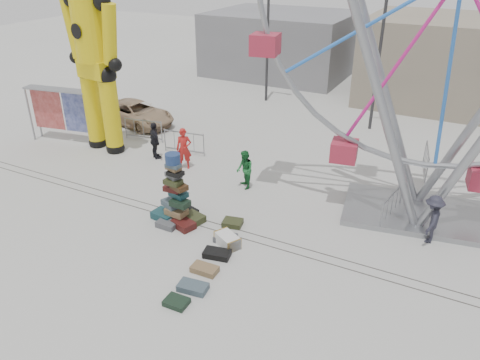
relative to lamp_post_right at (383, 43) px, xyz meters
The scene contains 28 objects.
ground 14.09m from the lamp_post_right, 103.39° to the right, with size 90.00×90.00×0.00m, color #9E9E99.
track_line_near 13.54m from the lamp_post_right, 104.01° to the right, with size 40.00×0.04×0.01m, color #47443F.
track_line_far 13.18m from the lamp_post_right, 104.46° to the right, with size 40.00×0.04×0.01m, color #47443F.
building_right 8.26m from the lamp_post_right, 60.84° to the left, with size 12.00×8.00×5.00m, color gray.
building_left 13.00m from the lamp_post_right, 135.30° to the left, with size 10.00×8.00×4.40m, color gray.
lamp_post_right is the anchor object (origin of this frame).
lamp_post_left 7.28m from the lamp_post_right, 164.05° to the left, with size 1.41×0.25×8.00m.
suitcase_tower 13.58m from the lamp_post_right, 107.50° to the right, with size 1.92×1.62×2.61m.
crash_test_dummy 13.68m from the lamp_post_right, 141.29° to the right, with size 3.36×1.47×8.42m.
ferris_wheel 9.29m from the lamp_post_right, 66.55° to the right, with size 12.24×3.84×14.36m.
banner_scaffold 15.86m from the lamp_post_right, 145.84° to the right, with size 3.76×1.27×2.69m.
steamer_trunk 13.78m from the lamp_post_right, 96.99° to the right, with size 0.87×0.50×0.41m, color silver.
row_case_0 12.78m from the lamp_post_right, 99.77° to the right, with size 0.67×0.54×0.19m, color #343A1D.
row_case_1 13.63m from the lamp_post_right, 97.97° to the right, with size 0.68×0.56×0.21m, color #54565C.
row_case_2 14.45m from the lamp_post_right, 96.68° to the right, with size 0.85×0.49×0.20m, color black.
row_case_3 15.24m from the lamp_post_right, 96.08° to the right, with size 0.80×0.46×0.19m, color olive.
row_case_4 16.05m from the lamp_post_right, 95.24° to the right, with size 0.85×0.49×0.20m, color #435660.
row_case_5 16.74m from the lamp_post_right, 95.28° to the right, with size 0.65×0.49×0.16m, color black.
barricade_dummy_a 14.88m from the lamp_post_right, 152.14° to the right, with size 2.00×0.10×1.10m, color gray, non-canonical shape.
barricade_dummy_b 12.55m from the lamp_post_right, 144.69° to the right, with size 2.00×0.10×1.10m, color gray, non-canonical shape.
barricade_dummy_c 10.89m from the lamp_post_right, 133.65° to the right, with size 2.00×0.10×1.10m, color gray, non-canonical shape.
barricade_wheel_front 10.06m from the lamp_post_right, 72.64° to the right, with size 2.00×0.10×1.10m, color gray, non-canonical shape.
barricade_wheel_back 6.70m from the lamp_post_right, 52.74° to the right, with size 2.00×0.10×1.10m, color gray, non-canonical shape.
pedestrian_red 11.19m from the lamp_post_right, 125.29° to the right, with size 0.66×0.44×1.82m, color #AE1B18.
pedestrian_green 10.26m from the lamp_post_right, 107.95° to the right, with size 0.77×0.60×1.59m, color #19642B.
pedestrian_black 12.07m from the lamp_post_right, 133.18° to the right, with size 1.01×0.42×1.72m, color black.
pedestrian_grey 11.15m from the lamp_post_right, 66.68° to the right, with size 1.08×0.62×1.68m, color #252532.
parked_suv 13.22m from the lamp_post_right, 155.92° to the right, with size 2.06×4.47×1.24m, color tan.
Camera 1 is at (7.70, -11.04, 8.82)m, focal length 35.00 mm.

